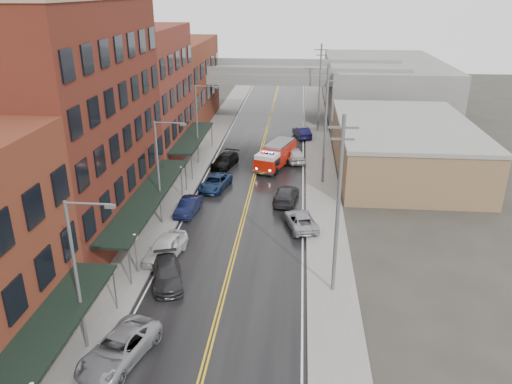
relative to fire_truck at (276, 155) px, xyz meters
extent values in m
cube|color=black|center=(-2.10, -9.60, -1.42)|extent=(11.00, 160.00, 0.02)
cube|color=slate|center=(-9.40, -9.60, -1.35)|extent=(3.00, 160.00, 0.15)
cube|color=slate|center=(5.20, -9.60, -1.35)|extent=(3.00, 160.00, 0.15)
cube|color=gray|center=(-7.75, -9.60, -1.35)|extent=(0.30, 160.00, 0.15)
cube|color=gray|center=(3.55, -9.60, -1.35)|extent=(0.30, 160.00, 0.15)
cube|color=#511B15|center=(-15.40, -16.60, 7.57)|extent=(9.00, 20.00, 18.00)
cube|color=maroon|center=(-15.40, 0.90, 6.07)|extent=(9.00, 15.00, 15.00)
cube|color=brown|center=(-15.40, 18.40, 4.57)|extent=(9.00, 20.00, 12.00)
cube|color=olive|center=(13.90, 0.40, 1.07)|extent=(14.00, 22.00, 5.00)
cube|color=slate|center=(15.90, 30.40, 2.57)|extent=(18.00, 30.00, 8.00)
cube|color=black|center=(-9.60, -35.60, 1.57)|extent=(2.60, 16.00, 0.18)
cylinder|color=slate|center=(-8.45, -28.00, 0.07)|extent=(0.10, 0.10, 3.00)
cube|color=black|center=(-9.60, -16.60, 1.57)|extent=(2.60, 18.00, 0.18)
cylinder|color=slate|center=(-8.45, -25.20, 0.07)|extent=(0.10, 0.10, 3.00)
cylinder|color=slate|center=(-8.45, -8.00, 0.07)|extent=(0.10, 0.10, 3.00)
cube|color=black|center=(-9.60, 0.90, 1.57)|extent=(2.60, 13.00, 0.18)
cylinder|color=slate|center=(-8.45, -5.20, 0.07)|extent=(0.10, 0.10, 3.00)
cylinder|color=slate|center=(-8.45, 7.00, 0.07)|extent=(0.10, 0.10, 3.00)
cylinder|color=#59595B|center=(-8.50, -23.60, -0.03)|extent=(0.14, 0.14, 2.80)
sphere|color=silver|center=(-8.50, -23.60, 1.47)|extent=(0.44, 0.44, 0.44)
cylinder|color=#59595B|center=(-8.50, -9.60, -0.03)|extent=(0.14, 0.14, 2.80)
sphere|color=silver|center=(-8.50, -9.60, 1.47)|extent=(0.44, 0.44, 0.44)
cylinder|color=#59595B|center=(-8.90, -31.60, 3.07)|extent=(0.18, 0.18, 9.00)
cylinder|color=#59595B|center=(-7.70, -31.60, 7.47)|extent=(2.40, 0.12, 0.12)
cube|color=#59595B|center=(-6.60, -31.60, 7.37)|extent=(0.50, 0.22, 0.18)
cylinder|color=#59595B|center=(-8.90, -15.60, 3.07)|extent=(0.18, 0.18, 9.00)
cylinder|color=#59595B|center=(-7.70, -15.60, 7.47)|extent=(2.40, 0.12, 0.12)
cube|color=#59595B|center=(-6.60, -15.60, 7.37)|extent=(0.50, 0.22, 0.18)
cylinder|color=#59595B|center=(-8.90, 0.40, 3.07)|extent=(0.18, 0.18, 9.00)
cylinder|color=#59595B|center=(-7.70, 0.40, 7.47)|extent=(2.40, 0.12, 0.12)
cube|color=#59595B|center=(-6.60, 0.40, 7.37)|extent=(0.50, 0.22, 0.18)
cylinder|color=#59595B|center=(5.10, -24.60, 4.57)|extent=(0.24, 0.24, 12.00)
cube|color=#59595B|center=(5.10, -24.60, 9.77)|extent=(1.80, 0.12, 0.12)
cube|color=#59595B|center=(5.10, -24.60, 9.07)|extent=(1.40, 0.12, 0.12)
cylinder|color=#59595B|center=(5.10, -4.60, 4.57)|extent=(0.24, 0.24, 12.00)
cube|color=#59595B|center=(5.10, -4.60, 9.77)|extent=(1.80, 0.12, 0.12)
cube|color=#59595B|center=(5.10, -4.60, 9.07)|extent=(1.40, 0.12, 0.12)
cylinder|color=#59595B|center=(5.10, 15.40, 4.57)|extent=(0.24, 0.24, 12.00)
cube|color=#59595B|center=(5.10, 15.40, 9.77)|extent=(1.80, 0.12, 0.12)
cube|color=#59595B|center=(5.10, 15.40, 9.07)|extent=(1.40, 0.12, 0.12)
cube|color=slate|center=(-2.10, 22.40, 5.32)|extent=(40.00, 10.00, 1.50)
cube|color=slate|center=(-13.10, 22.40, 1.57)|extent=(1.60, 8.00, 6.00)
cube|color=slate|center=(8.90, 22.40, 1.57)|extent=(1.60, 8.00, 6.00)
cube|color=#B91708|center=(0.37, 1.08, -0.02)|extent=(3.77, 5.46, 1.91)
cube|color=#B91708|center=(-0.78, -2.27, -0.29)|extent=(2.92, 2.97, 1.36)
cube|color=silver|center=(-0.78, -2.27, 0.62)|extent=(2.75, 2.76, 0.45)
cube|color=black|center=(-0.72, -2.10, -0.02)|extent=(2.64, 2.12, 0.73)
cube|color=slate|center=(0.37, 1.08, 1.07)|extent=(3.44, 5.05, 0.27)
cube|color=black|center=(-0.78, -2.27, 0.92)|extent=(1.46, 0.71, 0.13)
sphere|color=#FF0C0C|center=(-1.26, -2.11, 0.99)|extent=(0.18, 0.18, 0.18)
sphere|color=#1933FF|center=(-0.31, -2.43, 0.99)|extent=(0.18, 0.18, 0.18)
cylinder|color=black|center=(-1.76, -2.03, -0.97)|extent=(0.96, 0.60, 0.91)
cylinder|color=black|center=(0.13, -2.68, -0.97)|extent=(0.96, 0.60, 0.91)
cylinder|color=black|center=(-0.72, 0.97, -0.97)|extent=(0.96, 0.60, 0.91)
cylinder|color=black|center=(1.17, 0.32, -0.97)|extent=(0.96, 0.60, 0.91)
cylinder|color=black|center=(0.02, 3.12, -0.97)|extent=(0.96, 0.60, 0.91)
cylinder|color=black|center=(1.91, 2.47, -0.97)|extent=(0.96, 0.60, 0.91)
imported|color=gray|center=(-6.74, -32.36, -0.67)|extent=(3.92, 5.92, 1.51)
imported|color=#262628|center=(-6.12, -24.59, -0.73)|extent=(3.29, 5.16, 1.39)
imported|color=silver|center=(-7.10, -21.23, -0.59)|extent=(2.78, 5.19, 1.68)
imported|color=black|center=(-7.10, -13.25, -0.74)|extent=(1.96, 4.34, 1.38)
imported|color=#14274B|center=(-5.70, -7.19, -0.75)|extent=(3.23, 5.25, 1.36)
imported|color=black|center=(-5.70, -0.40, -0.71)|extent=(3.11, 5.26, 1.43)
imported|color=#93959B|center=(2.90, -15.21, -0.76)|extent=(3.33, 5.19, 1.33)
imported|color=#2A2A2D|center=(1.50, -9.80, -0.71)|extent=(2.62, 5.18, 1.44)
imported|color=#B8B8B8|center=(2.00, 2.21, -0.60)|extent=(3.00, 5.17, 1.65)
imported|color=black|center=(2.90, 12.22, -0.68)|extent=(2.77, 4.80, 1.50)
camera|label=1|loc=(2.53, -53.25, 17.28)|focal=35.00mm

